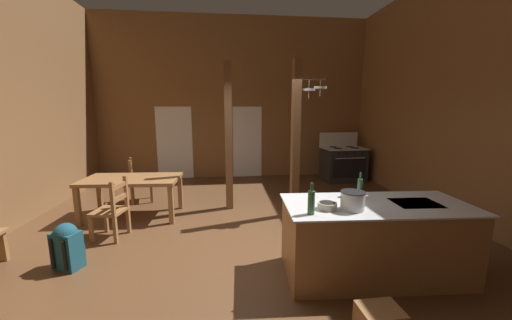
{
  "coord_description": "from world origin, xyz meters",
  "views": [
    {
      "loc": [
        -0.27,
        -4.01,
        1.99
      ],
      "look_at": [
        0.26,
        0.91,
        1.11
      ],
      "focal_mm": 20.2,
      "sensor_mm": 36.0,
      "label": 1
    }
  ],
  "objects_px": {
    "kitchen_island": "(374,239)",
    "stockpot_on_counter": "(353,201)",
    "bottle_short_on_counter": "(360,187)",
    "ladderback_chair_by_post": "(139,181)",
    "bottle_tall_on_counter": "(311,202)",
    "backpack": "(67,245)",
    "stove_range": "(343,163)",
    "dining_table": "(132,183)",
    "mixing_bowl_on_counter": "(327,206)",
    "ladderback_chair_near_window": "(112,210)"
  },
  "relations": [
    {
      "from": "stove_range",
      "to": "dining_table",
      "type": "relative_size",
      "value": 0.76
    },
    {
      "from": "kitchen_island",
      "to": "backpack",
      "type": "relative_size",
      "value": 3.7
    },
    {
      "from": "stove_range",
      "to": "backpack",
      "type": "relative_size",
      "value": 2.21
    },
    {
      "from": "stockpot_on_counter",
      "to": "bottle_tall_on_counter",
      "type": "relative_size",
      "value": 1.0
    },
    {
      "from": "stockpot_on_counter",
      "to": "bottle_short_on_counter",
      "type": "bearing_deg",
      "value": 56.19
    },
    {
      "from": "mixing_bowl_on_counter",
      "to": "bottle_tall_on_counter",
      "type": "bearing_deg",
      "value": -149.4
    },
    {
      "from": "stockpot_on_counter",
      "to": "backpack",
      "type": "bearing_deg",
      "value": 168.28
    },
    {
      "from": "kitchen_island",
      "to": "ladderback_chair_near_window",
      "type": "height_order",
      "value": "ladderback_chair_near_window"
    },
    {
      "from": "kitchen_island",
      "to": "ladderback_chair_near_window",
      "type": "bearing_deg",
      "value": 158.39
    },
    {
      "from": "bottle_tall_on_counter",
      "to": "stockpot_on_counter",
      "type": "bearing_deg",
      "value": 9.46
    },
    {
      "from": "kitchen_island",
      "to": "stockpot_on_counter",
      "type": "xyz_separation_m",
      "value": [
        -0.38,
        -0.17,
        0.55
      ]
    },
    {
      "from": "kitchen_island",
      "to": "stove_range",
      "type": "height_order",
      "value": "stove_range"
    },
    {
      "from": "stockpot_on_counter",
      "to": "bottle_short_on_counter",
      "type": "xyz_separation_m",
      "value": [
        0.29,
        0.43,
        0.02
      ]
    },
    {
      "from": "dining_table",
      "to": "backpack",
      "type": "height_order",
      "value": "dining_table"
    },
    {
      "from": "stockpot_on_counter",
      "to": "bottle_tall_on_counter",
      "type": "height_order",
      "value": "bottle_tall_on_counter"
    },
    {
      "from": "kitchen_island",
      "to": "stockpot_on_counter",
      "type": "bearing_deg",
      "value": -156.56
    },
    {
      "from": "ladderback_chair_by_post",
      "to": "backpack",
      "type": "height_order",
      "value": "ladderback_chair_by_post"
    },
    {
      "from": "stove_range",
      "to": "ladderback_chair_by_post",
      "type": "relative_size",
      "value": 1.39
    },
    {
      "from": "stove_range",
      "to": "bottle_tall_on_counter",
      "type": "distance_m",
      "value": 5.38
    },
    {
      "from": "ladderback_chair_near_window",
      "to": "bottle_short_on_counter",
      "type": "xyz_separation_m",
      "value": [
        3.42,
        -1.12,
        0.57
      ]
    },
    {
      "from": "ladderback_chair_by_post",
      "to": "bottle_tall_on_counter",
      "type": "height_order",
      "value": "bottle_tall_on_counter"
    },
    {
      "from": "bottle_short_on_counter",
      "to": "bottle_tall_on_counter",
      "type": "bearing_deg",
      "value": -146.57
    },
    {
      "from": "mixing_bowl_on_counter",
      "to": "ladderback_chair_by_post",
      "type": "bearing_deg",
      "value": 132.02
    },
    {
      "from": "dining_table",
      "to": "stockpot_on_counter",
      "type": "height_order",
      "value": "stockpot_on_counter"
    },
    {
      "from": "backpack",
      "to": "bottle_short_on_counter",
      "type": "distance_m",
      "value": 3.74
    },
    {
      "from": "dining_table",
      "to": "stockpot_on_counter",
      "type": "distance_m",
      "value": 3.98
    },
    {
      "from": "kitchen_island",
      "to": "ladderback_chair_near_window",
      "type": "xyz_separation_m",
      "value": [
        -3.51,
        1.39,
        0.0
      ]
    },
    {
      "from": "kitchen_island",
      "to": "stove_range",
      "type": "xyz_separation_m",
      "value": [
        1.51,
        4.54,
        0.04
      ]
    },
    {
      "from": "ladderback_chair_near_window",
      "to": "backpack",
      "type": "height_order",
      "value": "ladderback_chair_near_window"
    },
    {
      "from": "stove_range",
      "to": "mixing_bowl_on_counter",
      "type": "xyz_separation_m",
      "value": [
        -2.16,
        -4.65,
        0.45
      ]
    },
    {
      "from": "backpack",
      "to": "stockpot_on_counter",
      "type": "distance_m",
      "value": 3.51
    },
    {
      "from": "stove_range",
      "to": "stockpot_on_counter",
      "type": "distance_m",
      "value": 5.1
    },
    {
      "from": "ladderback_chair_by_post",
      "to": "ladderback_chair_near_window",
      "type": "bearing_deg",
      "value": -86.22
    },
    {
      "from": "ladderback_chair_by_post",
      "to": "bottle_short_on_counter",
      "type": "xyz_separation_m",
      "value": [
        3.54,
        -2.93,
        0.57
      ]
    },
    {
      "from": "dining_table",
      "to": "ladderback_chair_by_post",
      "type": "xyz_separation_m",
      "value": [
        -0.15,
        0.9,
        -0.2
      ]
    },
    {
      "from": "kitchen_island",
      "to": "stove_range",
      "type": "bearing_deg",
      "value": 71.55
    },
    {
      "from": "bottle_tall_on_counter",
      "to": "bottle_short_on_counter",
      "type": "distance_m",
      "value": 0.94
    },
    {
      "from": "backpack",
      "to": "bottle_tall_on_counter",
      "type": "bearing_deg",
      "value": -15.18
    },
    {
      "from": "ladderback_chair_near_window",
      "to": "bottle_short_on_counter",
      "type": "distance_m",
      "value": 3.64
    },
    {
      "from": "stove_range",
      "to": "dining_table",
      "type": "bearing_deg",
      "value": -155.87
    },
    {
      "from": "kitchen_island",
      "to": "stockpot_on_counter",
      "type": "relative_size",
      "value": 6.5
    },
    {
      "from": "backpack",
      "to": "bottle_tall_on_counter",
      "type": "xyz_separation_m",
      "value": [
        2.88,
        -0.78,
        0.72
      ]
    },
    {
      "from": "dining_table",
      "to": "mixing_bowl_on_counter",
      "type": "distance_m",
      "value": 3.74
    },
    {
      "from": "ladderback_chair_by_post",
      "to": "bottle_tall_on_counter",
      "type": "relative_size",
      "value": 2.79
    },
    {
      "from": "dining_table",
      "to": "stockpot_on_counter",
      "type": "xyz_separation_m",
      "value": [
        3.1,
        -2.46,
        0.35
      ]
    },
    {
      "from": "bottle_tall_on_counter",
      "to": "bottle_short_on_counter",
      "type": "bearing_deg",
      "value": 33.43
    },
    {
      "from": "kitchen_island",
      "to": "bottle_short_on_counter",
      "type": "distance_m",
      "value": 0.64
    },
    {
      "from": "backpack",
      "to": "bottle_tall_on_counter",
      "type": "height_order",
      "value": "bottle_tall_on_counter"
    },
    {
      "from": "ladderback_chair_near_window",
      "to": "stockpot_on_counter",
      "type": "relative_size",
      "value": 2.8
    },
    {
      "from": "dining_table",
      "to": "backpack",
      "type": "xyz_separation_m",
      "value": [
        -0.27,
        -1.76,
        -0.34
      ]
    }
  ]
}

